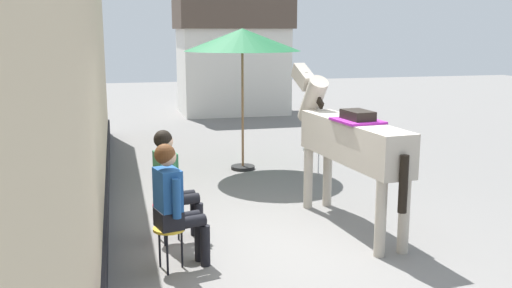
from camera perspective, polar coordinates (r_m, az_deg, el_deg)
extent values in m
plane|color=slate|center=(9.64, -0.28, -3.99)|extent=(40.00, 40.00, 0.00)
cube|color=#CCB793|center=(7.59, -16.58, 4.48)|extent=(0.30, 14.00, 3.40)
cube|color=black|center=(7.90, -15.82, -6.52)|extent=(0.34, 14.00, 0.36)
cube|color=silver|center=(18.00, -2.43, 7.32)|extent=(3.20, 2.40, 2.60)
cube|color=brown|center=(17.97, -2.47, 12.89)|extent=(3.40, 2.60, 0.90)
cylinder|color=gold|center=(6.19, -8.70, -8.39)|extent=(0.34, 0.34, 0.03)
cylinder|color=black|center=(6.32, -7.43, -10.25)|extent=(0.02, 0.02, 0.45)
cylinder|color=black|center=(6.36, -9.62, -10.18)|extent=(0.02, 0.02, 0.45)
cylinder|color=black|center=(6.15, -8.86, -10.93)|extent=(0.02, 0.02, 0.45)
cube|color=black|center=(6.16, -8.74, -7.38)|extent=(0.31, 0.37, 0.20)
cube|color=#1E4C8C|center=(6.06, -8.83, -4.51)|extent=(0.30, 0.38, 0.44)
sphere|color=tan|center=(5.98, -8.93, -1.28)|extent=(0.20, 0.20, 0.20)
sphere|color=#593319|center=(5.97, -9.12, -1.02)|extent=(0.22, 0.22, 0.22)
cylinder|color=black|center=(6.31, -7.34, -7.36)|extent=(0.40, 0.22, 0.13)
cylinder|color=black|center=(6.47, -5.69, -9.64)|extent=(0.11, 0.11, 0.46)
cylinder|color=black|center=(6.17, -6.79, -7.79)|extent=(0.40, 0.22, 0.13)
cylinder|color=black|center=(6.34, -5.11, -10.11)|extent=(0.11, 0.11, 0.46)
cylinder|color=#1E4C8C|center=(6.26, -9.27, -4.48)|extent=(0.09, 0.09, 0.42)
cylinder|color=#1E4C8C|center=(5.90, -7.96, -5.43)|extent=(0.09, 0.09, 0.42)
cylinder|color=red|center=(7.00, -8.93, -6.07)|extent=(0.34, 0.34, 0.03)
cylinder|color=black|center=(7.11, -7.78, -7.79)|extent=(0.02, 0.02, 0.45)
cylinder|color=black|center=(7.17, -9.69, -7.70)|extent=(0.02, 0.02, 0.45)
cylinder|color=black|center=(6.95, -9.14, -8.30)|extent=(0.02, 0.02, 0.45)
cube|color=black|center=(6.97, -8.96, -5.17)|extent=(0.30, 0.36, 0.20)
cube|color=#337247|center=(6.89, -9.04, -2.61)|extent=(0.28, 0.38, 0.44)
sphere|color=tan|center=(6.81, -9.13, 0.25)|extent=(0.20, 0.20, 0.20)
sphere|color=black|center=(6.80, -9.30, 0.48)|extent=(0.22, 0.22, 0.22)
cylinder|color=black|center=(7.11, -7.66, -5.22)|extent=(0.40, 0.20, 0.13)
cylinder|color=black|center=(7.25, -6.16, -7.33)|extent=(0.11, 0.11, 0.46)
cylinder|color=black|center=(6.96, -7.26, -5.56)|extent=(0.40, 0.20, 0.13)
cylinder|color=black|center=(7.11, -5.73, -7.71)|extent=(0.11, 0.11, 0.46)
cylinder|color=#337247|center=(7.09, -9.33, -2.63)|extent=(0.09, 0.09, 0.42)
cylinder|color=#337247|center=(6.72, -8.38, -3.38)|extent=(0.09, 0.09, 0.42)
cube|color=#B2A899|center=(7.34, 9.67, 0.30)|extent=(0.66, 2.23, 0.52)
cylinder|color=#B2A899|center=(8.27, 5.25, -3.38)|extent=(0.13, 0.13, 0.90)
cylinder|color=#B2A899|center=(8.41, 7.17, -3.19)|extent=(0.13, 0.13, 0.90)
cylinder|color=#B2A899|center=(6.64, 12.36, -7.30)|extent=(0.13, 0.13, 0.90)
cylinder|color=#B2A899|center=(6.80, 14.60, -6.95)|extent=(0.13, 0.13, 0.90)
cylinder|color=#B2A899|center=(8.33, 5.71, 4.42)|extent=(0.34, 0.66, 0.73)
cube|color=#B2A899|center=(8.61, 4.77, 6.71)|extent=(0.23, 0.54, 0.40)
cube|color=black|center=(8.30, 5.79, 5.37)|extent=(0.10, 0.63, 0.48)
cylinder|color=black|center=(6.45, 14.54, -3.91)|extent=(0.11, 0.11, 0.65)
cube|color=#8C1E8C|center=(7.20, 10.13, 2.31)|extent=(0.56, 0.65, 0.03)
cube|color=black|center=(7.19, 10.15, 2.86)|extent=(0.32, 0.47, 0.12)
cylinder|color=black|center=(10.64, -1.32, -2.36)|extent=(0.44, 0.44, 0.06)
cylinder|color=olive|center=(10.44, -1.35, 3.36)|extent=(0.04, 0.04, 2.20)
cone|color=#1E6638|center=(10.34, -1.38, 10.40)|extent=(2.10, 2.10, 0.40)
cylinder|color=white|center=(10.24, 5.63, -0.56)|extent=(0.32, 0.32, 0.03)
cylinder|color=silver|center=(10.34, 6.28, -1.78)|extent=(0.02, 0.02, 0.43)
cylinder|color=silver|center=(10.38, 5.06, -1.70)|extent=(0.02, 0.02, 0.43)
cylinder|color=silver|center=(10.17, 5.47, -1.98)|extent=(0.02, 0.02, 0.43)
cube|color=brown|center=(8.10, -9.39, -6.39)|extent=(0.24, 0.30, 0.20)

